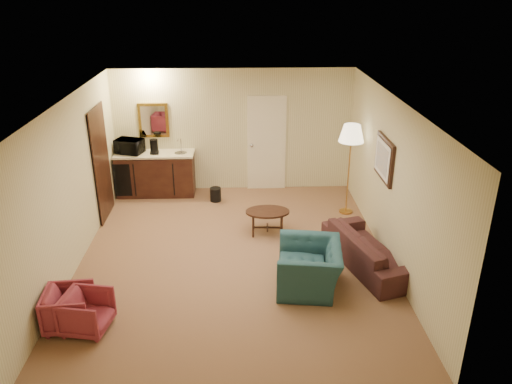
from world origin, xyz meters
TOP-DOWN VIEW (x-y plane):
  - ground at (0.00, 0.00)m, footprint 6.00×6.00m
  - room_walls at (-0.10, 0.77)m, footprint 5.02×6.01m
  - wetbar_cabinet at (-1.65, 2.72)m, footprint 1.64×0.58m
  - sofa at (2.15, -0.33)m, footprint 1.09×1.99m
  - teal_armchair at (1.11, -0.90)m, footprint 0.80×1.12m
  - rose_chair_near at (-1.90, -1.78)m, footprint 0.63×0.66m
  - rose_chair_far at (-2.15, -1.70)m, footprint 0.60×0.63m
  - coffee_table at (0.60, 0.82)m, footprint 0.81×0.57m
  - floor_lamp at (2.20, 1.66)m, footprint 0.61×0.61m
  - waste_bin at (-0.39, 2.30)m, footprint 0.27×0.27m
  - microwave at (-2.15, 2.74)m, footprint 0.61×0.45m
  - coffee_maker at (-1.63, 2.68)m, footprint 0.17×0.17m

SIDE VIEW (x-z plane):
  - ground at x=0.00m, z-range 0.00..0.00m
  - waste_bin at x=-0.39m, z-range 0.00..0.28m
  - coffee_table at x=0.60m, z-range 0.00..0.45m
  - rose_chair_near at x=-1.90m, z-range 0.00..0.58m
  - rose_chair_far at x=-2.15m, z-range 0.00..0.61m
  - sofa at x=2.15m, z-range 0.00..0.75m
  - teal_armchair at x=1.11m, z-range 0.00..0.91m
  - wetbar_cabinet at x=-1.65m, z-range 0.00..0.92m
  - floor_lamp at x=2.20m, z-range 0.00..1.79m
  - coffee_maker at x=-1.63m, z-range 0.92..1.23m
  - microwave at x=-2.15m, z-range 0.92..1.29m
  - room_walls at x=-0.10m, z-range 0.41..3.02m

